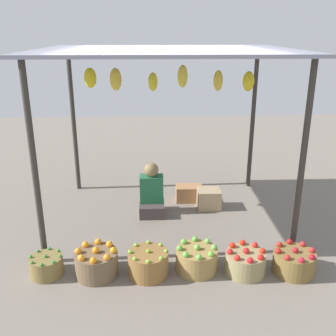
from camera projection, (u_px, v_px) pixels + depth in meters
The scene contains 11 objects.
ground_plane at pixel (166, 216), 5.71m from camera, with size 14.00×14.00×0.00m, color slate.
market_stall_structure at pixel (166, 63), 4.99m from camera, with size 3.24×2.55×2.36m.
vendor_person at pixel (152, 194), 5.72m from camera, with size 0.36×0.44×0.78m.
basket_green_chilies at pixel (47, 266), 4.31m from camera, with size 0.37×0.37×0.26m.
basket_oranges at pixel (97, 263), 4.30m from camera, with size 0.47×0.47×0.35m.
basket_limes at pixel (148, 263), 4.31m from camera, with size 0.45×0.45×0.32m.
basket_green_apples at pixel (197, 259), 4.40m from camera, with size 0.47×0.47×0.32m.
basket_red_tomatoes at pixel (245, 262), 4.35m from camera, with size 0.45×0.45×0.31m.
basket_red_apples at pixel (294, 262), 4.35m from camera, with size 0.46×0.46×0.32m.
wooden_crate_near_vendor at pixel (209, 199), 5.94m from camera, with size 0.34×0.31×0.30m, color tan.
wooden_crate_stacked_rear at pixel (189, 193), 6.19m from camera, with size 0.42×0.26×0.25m, color #AB7649.
Camera 1 is at (-0.18, -5.14, 2.59)m, focal length 41.60 mm.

